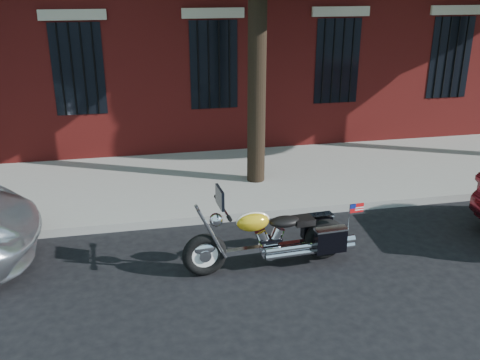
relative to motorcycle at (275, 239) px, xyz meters
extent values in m
plane|color=black|center=(-0.03, 0.35, -0.45)|extent=(120.00, 120.00, 0.00)
cube|color=gray|center=(-0.03, 1.73, -0.38)|extent=(40.00, 0.16, 0.15)
cube|color=gray|center=(-0.03, 3.61, -0.38)|extent=(40.00, 3.60, 0.15)
cube|color=black|center=(-0.03, 5.46, 1.75)|extent=(1.10, 0.14, 2.00)
cube|color=#B2A893|center=(-0.03, 5.43, 2.90)|extent=(1.40, 0.20, 0.22)
cylinder|color=black|center=(-0.03, 5.38, 1.75)|extent=(0.04, 0.04, 2.00)
cylinder|color=black|center=(0.47, 3.25, 2.05)|extent=(0.36, 0.36, 5.00)
torus|color=black|center=(-1.07, -0.06, -0.12)|extent=(0.67, 0.19, 0.66)
torus|color=black|center=(0.80, 0.06, -0.12)|extent=(0.67, 0.19, 0.66)
cylinder|color=white|center=(-1.07, -0.06, -0.12)|extent=(0.50, 0.09, 0.49)
cylinder|color=white|center=(0.80, 0.06, -0.12)|extent=(0.50, 0.09, 0.49)
ellipsoid|color=white|center=(-1.07, -0.06, -0.02)|extent=(0.35, 0.15, 0.19)
ellipsoid|color=yellow|center=(0.80, 0.06, 0.00)|extent=(0.36, 0.16, 0.19)
cube|color=white|center=(-0.13, 0.00, -0.14)|extent=(1.48, 0.20, 0.08)
cylinder|color=white|center=(-0.09, 0.00, -0.16)|extent=(0.33, 0.20, 0.32)
cylinder|color=white|center=(0.42, -0.15, -0.15)|extent=(1.24, 0.17, 0.09)
ellipsoid|color=yellow|center=(-0.35, -0.02, 0.32)|extent=(0.50, 0.31, 0.28)
ellipsoid|color=black|center=(0.14, 0.01, 0.26)|extent=(0.49, 0.31, 0.15)
cube|color=black|center=(0.75, 0.31, -0.01)|extent=(0.48, 0.19, 0.37)
cube|color=black|center=(0.79, -0.20, -0.01)|extent=(0.48, 0.19, 0.37)
cylinder|color=white|center=(-0.79, -0.05, 0.59)|extent=(0.09, 0.77, 0.04)
sphere|color=white|center=(-0.89, -0.05, 0.42)|extent=(0.21, 0.21, 0.20)
cube|color=black|center=(-0.83, -0.05, 0.75)|extent=(0.07, 0.40, 0.28)
cube|color=red|center=(1.15, -0.22, 0.49)|extent=(0.22, 0.03, 0.14)
camera|label=1|loc=(-1.96, -6.84, 3.61)|focal=40.00mm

